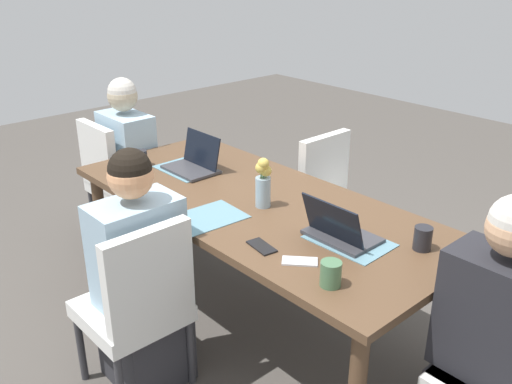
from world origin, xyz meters
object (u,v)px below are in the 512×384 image
(chair_head_left_left_near, at_px, (512,360))
(person_head_left_left_near, at_px, (489,355))
(chair_head_right_left_mid, at_px, (116,177))
(laptop_head_right_left_mid, at_px, (194,163))
(chair_near_right_near, at_px, (336,200))
(phone_silver, at_px, (300,261))
(person_far_left_far, at_px, (141,285))
(dining_table, at_px, (256,213))
(coffee_mug_centre_left, at_px, (423,238))
(flower_vase, at_px, (263,181))
(coffee_mug_near_left, at_px, (141,158))
(person_head_right_left_mid, at_px, (129,173))
(phone_black, at_px, (262,246))
(chair_far_left_far, at_px, (139,302))
(laptop_head_left_left_near, at_px, (339,231))
(coffee_mug_near_right, at_px, (331,274))

(chair_head_left_left_near, height_order, person_head_left_left_near, person_head_left_left_near)
(chair_head_left_left_near, xyz_separation_m, chair_head_right_left_mid, (2.75, 0.18, 0.00))
(chair_head_left_left_near, xyz_separation_m, laptop_head_right_left_mid, (1.95, 0.07, 0.30))
(chair_head_left_left_near, xyz_separation_m, chair_near_right_near, (1.45, -0.67, 0.00))
(chair_head_right_left_mid, relative_size, phone_silver, 6.00)
(person_far_left_far, bearing_deg, chair_near_right_near, -87.52)
(dining_table, height_order, chair_near_right_near, chair_near_right_near)
(chair_near_right_near, bearing_deg, chair_head_right_left_mid, 33.09)
(dining_table, height_order, person_far_left_far, person_far_left_far)
(coffee_mug_centre_left, relative_size, phone_silver, 0.71)
(flower_vase, height_order, coffee_mug_near_left, flower_vase)
(person_head_right_left_mid, height_order, phone_black, person_head_right_left_mid)
(chair_far_left_far, xyz_separation_m, coffee_mug_near_left, (0.91, -0.60, 0.30))
(chair_head_right_left_mid, bearing_deg, chair_head_left_left_near, -176.27)
(person_far_left_far, xyz_separation_m, phone_silver, (-0.61, -0.42, 0.23))
(chair_near_right_near, bearing_deg, flower_vase, 101.38)
(chair_head_right_left_mid, xyz_separation_m, coffee_mug_centre_left, (-2.25, -0.27, 0.30))
(chair_head_left_left_near, height_order, chair_far_left_far, same)
(coffee_mug_centre_left, distance_m, phone_silver, 0.56)
(laptop_head_right_left_mid, bearing_deg, chair_near_right_near, -123.83)
(chair_far_left_far, height_order, laptop_head_right_left_mid, laptop_head_right_left_mid)
(dining_table, relative_size, flower_vase, 8.25)
(laptop_head_left_left_near, relative_size, coffee_mug_near_left, 3.29)
(chair_near_right_near, bearing_deg, person_head_right_left_mid, 31.91)
(flower_vase, bearing_deg, laptop_head_left_left_near, -179.34)
(dining_table, bearing_deg, chair_head_right_left_mid, 3.30)
(coffee_mug_near_right, bearing_deg, dining_table, -22.39)
(person_head_right_left_mid, relative_size, chair_near_right_near, 1.33)
(coffee_mug_near_left, height_order, coffee_mug_centre_left, coffee_mug_centre_left)
(chair_head_left_left_near, relative_size, person_head_left_left_near, 0.75)
(laptop_head_right_left_mid, xyz_separation_m, coffee_mug_centre_left, (-1.45, -0.17, 0.01))
(person_head_left_left_near, height_order, coffee_mug_centre_left, person_head_left_left_near)
(person_head_left_left_near, distance_m, coffee_mug_near_right, 0.68)
(chair_far_left_far, bearing_deg, coffee_mug_near_right, -149.47)
(chair_head_left_left_near, distance_m, coffee_mug_centre_left, 0.59)
(person_head_left_left_near, height_order, coffee_mug_near_right, person_head_left_left_near)
(person_far_left_far, relative_size, coffee_mug_centre_left, 11.22)
(person_far_left_far, height_order, laptop_head_left_left_near, person_far_left_far)
(chair_head_right_left_mid, bearing_deg, coffee_mug_centre_left, -173.15)
(coffee_mug_near_right, bearing_deg, person_far_left_far, 24.81)
(chair_head_right_left_mid, xyz_separation_m, person_far_left_far, (-1.36, 0.63, 0.03))
(chair_head_right_left_mid, distance_m, coffee_mug_near_right, 2.21)
(chair_head_left_left_near, xyz_separation_m, laptop_head_left_left_near, (0.79, 0.11, 0.30))
(chair_far_left_far, relative_size, laptop_head_right_left_mid, 2.81)
(person_head_right_left_mid, bearing_deg, flower_vase, 179.41)
(coffee_mug_centre_left, height_order, phone_silver, coffee_mug_centre_left)
(person_head_left_left_near, xyz_separation_m, person_head_right_left_mid, (2.63, 0.03, 0.00))
(person_head_left_left_near, distance_m, person_far_left_far, 1.52)
(person_head_left_left_near, relative_size, phone_silver, 7.97)
(coffee_mug_near_right, bearing_deg, chair_near_right_near, -51.19)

